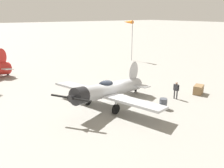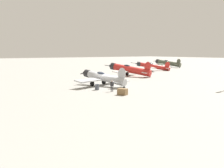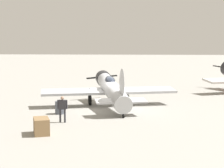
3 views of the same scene
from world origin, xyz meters
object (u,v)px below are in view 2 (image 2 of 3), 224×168
(airplane_far_line, at_px, (152,66))
(ground_crew_mechanic, at_px, (112,85))
(airplane_foreground, at_px, (103,77))
(fuel_drum, at_px, (97,87))
(equipment_crate, at_px, (123,92))
(airplane_mid_apron, at_px, (129,69))
(airplane_outer_stand, at_px, (167,63))

(airplane_far_line, bearing_deg, ground_crew_mechanic, 71.74)
(airplane_foreground, bearing_deg, airplane_far_line, -74.98)
(airplane_foreground, xyz_separation_m, airplane_far_line, (19.46, -30.17, -0.07))
(fuel_drum, bearing_deg, airplane_far_line, -55.61)
(equipment_crate, bearing_deg, airplane_far_line, -49.14)
(airplane_foreground, height_order, equipment_crate, airplane_foreground)
(airplane_foreground, xyz_separation_m, fuel_drum, (-3.31, 3.10, -0.96))
(airplane_mid_apron, relative_size, airplane_outer_stand, 0.91)
(fuel_drum, bearing_deg, airplane_mid_apron, -51.67)
(airplane_foreground, distance_m, airplane_outer_stand, 54.13)
(airplane_outer_stand, distance_m, ground_crew_mechanic, 59.22)
(airplane_foreground, height_order, fuel_drum, airplane_foreground)
(airplane_far_line, distance_m, fuel_drum, 40.32)
(airplane_mid_apron, bearing_deg, ground_crew_mechanic, 108.95)
(airplane_mid_apron, xyz_separation_m, fuel_drum, (-12.96, 16.39, -1.18))
(fuel_drum, bearing_deg, ground_crew_mechanic, -160.82)
(airplane_mid_apron, xyz_separation_m, equipment_crate, (-18.48, 15.83, -1.19))
(airplane_outer_stand, relative_size, ground_crew_mechanic, 7.08)
(airplane_mid_apron, bearing_deg, airplane_far_line, -86.02)
(airplane_foreground, bearing_deg, fuel_drum, 119.06)
(ground_crew_mechanic, xyz_separation_m, fuel_drum, (2.60, 0.91, -0.53))
(airplane_mid_apron, bearing_deg, airplane_outer_stand, -86.80)
(airplane_foreground, bearing_deg, airplane_outer_stand, -76.43)
(ground_crew_mechanic, bearing_deg, equipment_crate, 170.71)
(airplane_mid_apron, distance_m, equipment_crate, 24.36)
(airplane_mid_apron, xyz_separation_m, airplane_outer_stand, (18.54, -32.92, -0.06))
(airplane_foreground, height_order, airplane_mid_apron, airplane_mid_apron)
(airplane_foreground, relative_size, fuel_drum, 12.05)
(airplane_far_line, distance_m, ground_crew_mechanic, 41.13)
(airplane_foreground, relative_size, airplane_mid_apron, 1.02)
(airplane_mid_apron, distance_m, airplane_outer_stand, 37.78)
(fuel_drum, bearing_deg, equipment_crate, -174.17)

